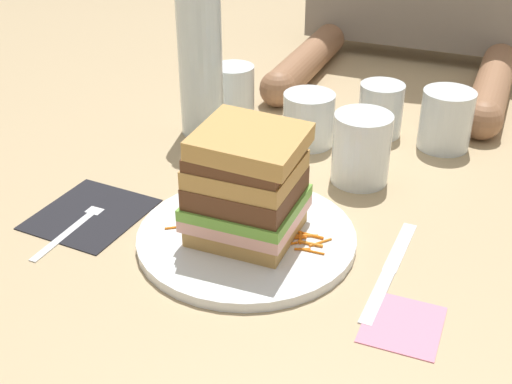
# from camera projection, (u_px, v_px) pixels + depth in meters

# --- Properties ---
(ground_plane) EXTENTS (3.00, 3.00, 0.00)m
(ground_plane) POSITION_uv_depth(u_px,v_px,m) (233.00, 238.00, 0.80)
(ground_plane) COLOR tan
(main_plate) EXTENTS (0.26, 0.26, 0.01)m
(main_plate) POSITION_uv_depth(u_px,v_px,m) (246.00, 238.00, 0.79)
(main_plate) COLOR white
(main_plate) RESTS_ON ground_plane
(sandwich) EXTENTS (0.12, 0.12, 0.13)m
(sandwich) POSITION_uv_depth(u_px,v_px,m) (247.00, 186.00, 0.75)
(sandwich) COLOR tan
(sandwich) RESTS_ON main_plate
(carrot_shred_0) EXTENTS (0.02, 0.03, 0.00)m
(carrot_shred_0) POSITION_uv_depth(u_px,v_px,m) (208.00, 218.00, 0.81)
(carrot_shred_0) COLOR orange
(carrot_shred_0) RESTS_ON main_plate
(carrot_shred_1) EXTENTS (0.00, 0.03, 0.00)m
(carrot_shred_1) POSITION_uv_depth(u_px,v_px,m) (197.00, 215.00, 0.82)
(carrot_shred_1) COLOR orange
(carrot_shred_1) RESTS_ON main_plate
(carrot_shred_2) EXTENTS (0.01, 0.02, 0.00)m
(carrot_shred_2) POSITION_uv_depth(u_px,v_px,m) (182.00, 226.00, 0.80)
(carrot_shred_2) COLOR orange
(carrot_shred_2) RESTS_ON main_plate
(carrot_shred_3) EXTENTS (0.03, 0.02, 0.00)m
(carrot_shred_3) POSITION_uv_depth(u_px,v_px,m) (178.00, 227.00, 0.80)
(carrot_shred_3) COLOR orange
(carrot_shred_3) RESTS_ON main_plate
(carrot_shred_4) EXTENTS (0.02, 0.01, 0.00)m
(carrot_shred_4) POSITION_uv_depth(u_px,v_px,m) (191.00, 223.00, 0.80)
(carrot_shred_4) COLOR orange
(carrot_shred_4) RESTS_ON main_plate
(carrot_shred_5) EXTENTS (0.03, 0.02, 0.00)m
(carrot_shred_5) POSITION_uv_depth(u_px,v_px,m) (284.00, 245.00, 0.76)
(carrot_shred_5) COLOR orange
(carrot_shred_5) RESTS_ON main_plate
(carrot_shred_6) EXTENTS (0.02, 0.02, 0.00)m
(carrot_shred_6) POSITION_uv_depth(u_px,v_px,m) (320.00, 242.00, 0.77)
(carrot_shred_6) COLOR orange
(carrot_shred_6) RESTS_ON main_plate
(carrot_shred_7) EXTENTS (0.03, 0.01, 0.00)m
(carrot_shred_7) POSITION_uv_depth(u_px,v_px,m) (294.00, 238.00, 0.78)
(carrot_shred_7) COLOR orange
(carrot_shred_7) RESTS_ON main_plate
(carrot_shred_8) EXTENTS (0.03, 0.01, 0.00)m
(carrot_shred_8) POSITION_uv_depth(u_px,v_px,m) (310.00, 244.00, 0.76)
(carrot_shred_8) COLOR orange
(carrot_shred_8) RESTS_ON main_plate
(carrot_shred_9) EXTENTS (0.03, 0.02, 0.00)m
(carrot_shred_9) POSITION_uv_depth(u_px,v_px,m) (304.00, 236.00, 0.78)
(carrot_shred_9) COLOR orange
(carrot_shred_9) RESTS_ON main_plate
(carrot_shred_10) EXTENTS (0.01, 0.02, 0.00)m
(carrot_shred_10) POSITION_uv_depth(u_px,v_px,m) (300.00, 237.00, 0.78)
(carrot_shred_10) COLOR orange
(carrot_shred_10) RESTS_ON main_plate
(carrot_shred_11) EXTENTS (0.02, 0.01, 0.00)m
(carrot_shred_11) POSITION_uv_depth(u_px,v_px,m) (302.00, 249.00, 0.76)
(carrot_shred_11) COLOR orange
(carrot_shred_11) RESTS_ON main_plate
(carrot_shred_12) EXTENTS (0.03, 0.00, 0.00)m
(carrot_shred_12) POSITION_uv_depth(u_px,v_px,m) (310.00, 235.00, 0.78)
(carrot_shred_12) COLOR orange
(carrot_shred_12) RESTS_ON main_plate
(carrot_shred_13) EXTENTS (0.02, 0.01, 0.00)m
(carrot_shred_13) POSITION_uv_depth(u_px,v_px,m) (289.00, 238.00, 0.77)
(carrot_shred_13) COLOR orange
(carrot_shred_13) RESTS_ON main_plate
(carrot_shred_14) EXTENTS (0.03, 0.00, 0.00)m
(carrot_shred_14) POSITION_uv_depth(u_px,v_px,m) (312.00, 251.00, 0.75)
(carrot_shred_14) COLOR orange
(carrot_shred_14) RESTS_ON main_plate
(napkin_dark) EXTENTS (0.13, 0.15, 0.00)m
(napkin_dark) POSITION_uv_depth(u_px,v_px,m) (91.00, 214.00, 0.84)
(napkin_dark) COLOR black
(napkin_dark) RESTS_ON ground_plane
(fork) EXTENTS (0.02, 0.17, 0.00)m
(fork) POSITION_uv_depth(u_px,v_px,m) (79.00, 220.00, 0.82)
(fork) COLOR silver
(fork) RESTS_ON napkin_dark
(knife) EXTENTS (0.02, 0.20, 0.00)m
(knife) POSITION_uv_depth(u_px,v_px,m) (389.00, 272.00, 0.74)
(knife) COLOR silver
(knife) RESTS_ON ground_plane
(juice_glass) EXTENTS (0.08, 0.08, 0.10)m
(juice_glass) POSITION_uv_depth(u_px,v_px,m) (361.00, 151.00, 0.90)
(juice_glass) COLOR white
(juice_glass) RESTS_ON ground_plane
(water_bottle) EXTENTS (0.07, 0.07, 0.31)m
(water_bottle) POSITION_uv_depth(u_px,v_px,m) (200.00, 47.00, 0.99)
(water_bottle) COLOR silver
(water_bottle) RESTS_ON ground_plane
(empty_tumbler_0) EXTENTS (0.07, 0.07, 0.08)m
(empty_tumbler_0) POSITION_uv_depth(u_px,v_px,m) (234.00, 88.00, 1.11)
(empty_tumbler_0) COLOR silver
(empty_tumbler_0) RESTS_ON ground_plane
(empty_tumbler_1) EXTENTS (0.08, 0.08, 0.08)m
(empty_tumbler_1) POSITION_uv_depth(u_px,v_px,m) (309.00, 119.00, 1.00)
(empty_tumbler_1) COLOR silver
(empty_tumbler_1) RESTS_ON ground_plane
(empty_tumbler_2) EXTENTS (0.07, 0.07, 0.08)m
(empty_tumbler_2) POSITION_uv_depth(u_px,v_px,m) (381.00, 110.00, 1.03)
(empty_tumbler_2) COLOR silver
(empty_tumbler_2) RESTS_ON ground_plane
(empty_tumbler_3) EXTENTS (0.08, 0.08, 0.09)m
(empty_tumbler_3) POSITION_uv_depth(u_px,v_px,m) (446.00, 120.00, 0.99)
(empty_tumbler_3) COLOR silver
(empty_tumbler_3) RESTS_ON ground_plane
(napkin_pink) EXTENTS (0.08, 0.08, 0.00)m
(napkin_pink) POSITION_uv_depth(u_px,v_px,m) (402.00, 324.00, 0.67)
(napkin_pink) COLOR pink
(napkin_pink) RESTS_ON ground_plane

